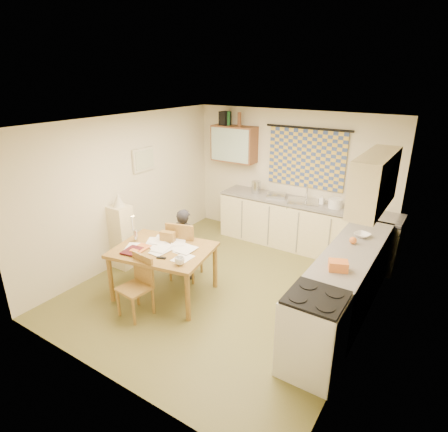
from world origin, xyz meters
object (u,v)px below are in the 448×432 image
Objects in this scene: counter_back at (304,226)px; chair_far at (186,260)px; dining_table at (164,271)px; person at (185,244)px; counter_right at (344,287)px; stove at (313,334)px; shelf_stand at (122,237)px.

chair_far reaches higher than counter_back.
dining_table is 0.56m from chair_far.
dining_table is 1.31× the size of person.
stove is at bearing -90.00° from counter_right.
chair_far is 0.86× the size of person.
chair_far is 1.17m from shelf_stand.
chair_far is (-2.43, 0.86, -0.17)m from stove.
shelf_stand reaches higher than counter_right.
chair_far is at bearing 14.12° from shelf_stand.
dining_table is 1.40× the size of shelf_stand.
counter_right is 1.19m from stove.
counter_right is 2.54m from dining_table.
counter_right is 2.47m from person.
dining_table is (-2.38, 0.31, -0.10)m from stove.
dining_table is at bearing 79.34° from chair_far.
person is (-0.07, 0.58, 0.20)m from dining_table.
person is at bearing 85.81° from dining_table.
shelf_stand is at bearing -134.86° from counter_back.
shelf_stand is (-1.09, -0.30, -0.04)m from person.
counter_back is 2.11m from counter_right.
person reaches higher than chair_far.
stove is 0.88× the size of shelf_stand.
counter_back is 2.85× the size of person.
person reaches higher than stove.
shelf_stand is at bearing 170.62° from stove.
shelf_stand reaches higher than chair_far.
person is (-0.02, 0.02, 0.27)m from chair_far.
chair_far is at bearing -172.45° from counter_right.
shelf_stand is at bearing -170.35° from counter_right.
stove is 2.58m from chair_far.
person is at bearing -120.94° from counter_back.
person is at bearing 15.34° from shelf_stand.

